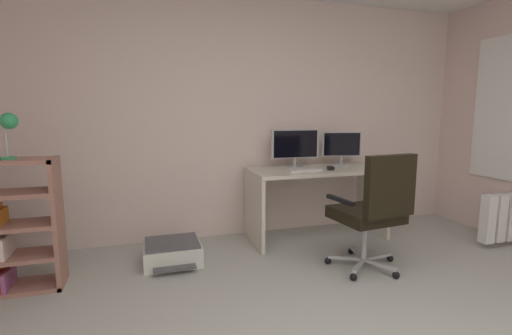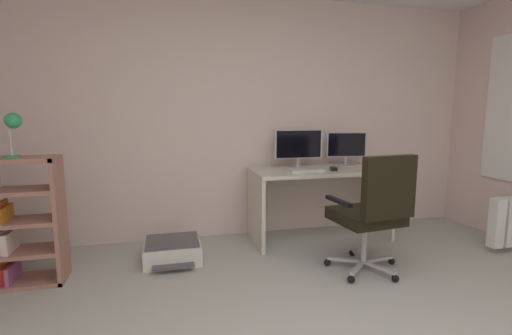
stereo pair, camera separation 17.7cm
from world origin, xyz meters
The scene contains 9 objects.
wall_back centered at (0.00, 2.77, 1.26)m, with size 5.25×0.10×2.51m, color beige.
desk centered at (0.73, 2.35, 0.54)m, with size 1.42×0.63×0.74m.
monitor_main centered at (0.54, 2.51, 0.98)m, with size 0.52×0.18×0.40m.
monitor_secondary centered at (1.09, 2.51, 0.96)m, with size 0.43×0.18×0.37m.
keyboard centered at (0.53, 2.24, 0.75)m, with size 0.34×0.13×0.02m, color silver.
computer_mouse centered at (0.82, 2.23, 0.76)m, with size 0.06×0.10×0.03m, color black.
office_chair centered at (0.79, 1.43, 0.55)m, with size 0.63×0.65×1.01m.
desk_lamp centered at (-1.91, 1.95, 1.23)m, with size 0.14×0.12×0.33m.
printer centered at (-0.79, 2.12, 0.10)m, with size 0.50×0.51×0.20m.
Camera 2 is at (-0.83, -1.14, 1.32)m, focal length 25.86 mm.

